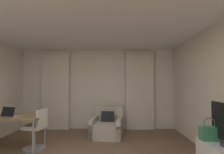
{
  "coord_description": "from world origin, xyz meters",
  "views": [
    {
      "loc": [
        0.53,
        -2.56,
        1.42
      ],
      "look_at": [
        0.49,
        1.43,
        1.62
      ],
      "focal_mm": 26.93,
      "sensor_mm": 36.0,
      "label": 1
    }
  ],
  "objects_px": {
    "armchair": "(107,127)",
    "desk": "(12,119)",
    "handbag_primary": "(210,133)",
    "desk_chair": "(36,132)",
    "laptop": "(11,114)"
  },
  "relations": [
    {
      "from": "armchair",
      "to": "desk",
      "type": "distance_m",
      "value": 2.35
    },
    {
      "from": "armchair",
      "to": "desk",
      "type": "xyz_separation_m",
      "value": [
        -2.06,
        -1.05,
        0.42
      ]
    },
    {
      "from": "desk",
      "to": "armchair",
      "type": "bearing_deg",
      "value": 26.96
    },
    {
      "from": "armchair",
      "to": "laptop",
      "type": "xyz_separation_m",
      "value": [
        -2.06,
        -1.1,
        0.52
      ]
    },
    {
      "from": "laptop",
      "to": "handbag_primary",
      "type": "distance_m",
      "value": 3.92
    },
    {
      "from": "handbag_primary",
      "to": "armchair",
      "type": "bearing_deg",
      "value": 131.98
    },
    {
      "from": "desk_chair",
      "to": "handbag_primary",
      "type": "height_order",
      "value": "handbag_primary"
    },
    {
      "from": "desk",
      "to": "desk_chair",
      "type": "distance_m",
      "value": 0.61
    },
    {
      "from": "desk_chair",
      "to": "handbag_primary",
      "type": "relative_size",
      "value": 2.39
    },
    {
      "from": "desk_chair",
      "to": "desk",
      "type": "bearing_deg",
      "value": -176.1
    },
    {
      "from": "desk_chair",
      "to": "laptop",
      "type": "height_order",
      "value": "laptop"
    },
    {
      "from": "desk_chair",
      "to": "handbag_primary",
      "type": "distance_m",
      "value": 3.43
    },
    {
      "from": "laptop",
      "to": "handbag_primary",
      "type": "relative_size",
      "value": 1.01
    },
    {
      "from": "armchair",
      "to": "handbag_primary",
      "type": "xyz_separation_m",
      "value": [
        1.76,
        -1.96,
        0.38
      ]
    },
    {
      "from": "desk",
      "to": "handbag_primary",
      "type": "relative_size",
      "value": 3.64
    }
  ]
}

